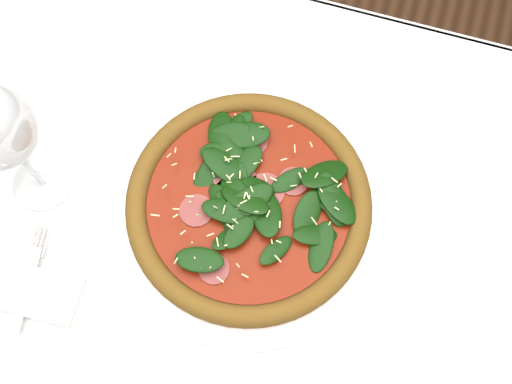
% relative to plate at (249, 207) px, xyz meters
% --- Properties ---
extents(ground, '(6.00, 6.00, 0.00)m').
position_rel_plate_xyz_m(ground, '(0.01, -0.05, -0.76)').
color(ground, brown).
rests_on(ground, ground).
extents(dining_table, '(1.21, 0.81, 0.75)m').
position_rel_plate_xyz_m(dining_table, '(0.01, -0.05, -0.11)').
color(dining_table, silver).
rests_on(dining_table, ground).
extents(plate, '(0.37, 0.37, 0.02)m').
position_rel_plate_xyz_m(plate, '(0.00, 0.00, 0.00)').
color(plate, white).
rests_on(plate, dining_table).
extents(pizza, '(0.42, 0.42, 0.04)m').
position_rel_plate_xyz_m(pizza, '(-0.00, -0.00, 0.02)').
color(pizza, brown).
rests_on(pizza, plate).
extents(napkin, '(0.14, 0.07, 0.01)m').
position_rel_plate_xyz_m(napkin, '(-0.23, -0.19, -0.00)').
color(napkin, silver).
rests_on(napkin, dining_table).
extents(fork, '(0.04, 0.14, 0.00)m').
position_rel_plate_xyz_m(fork, '(-0.23, -0.16, 0.00)').
color(fork, silver).
rests_on(fork, napkin).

